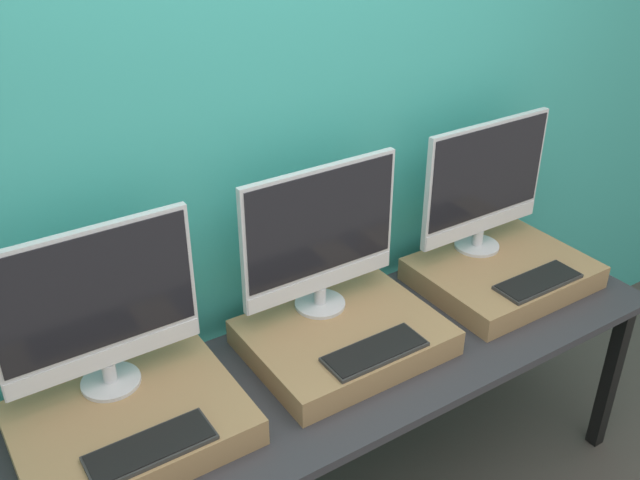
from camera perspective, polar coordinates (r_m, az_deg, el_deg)
name	(u,v)px	position (r m, az deg, el deg)	size (l,w,h in m)	color
wall_back	(285,145)	(2.29, -2.82, 7.62)	(8.00, 0.04, 2.60)	teal
workbench	(353,372)	(2.34, 2.64, -10.53)	(2.20, 0.66, 0.71)	#2D2D33
wooden_riser_left	(131,424)	(2.08, -14.91, -14.03)	(0.61, 0.47, 0.09)	#99754C
monitor_left	(97,306)	(2.00, -17.41, -5.06)	(0.55, 0.17, 0.50)	silver
keyboard_left	(151,447)	(1.93, -13.40, -15.84)	(0.33, 0.12, 0.01)	#2D2D2D
wooden_riser_center	(344,337)	(2.31, 1.93, -7.79)	(0.61, 0.47, 0.09)	#99754C
monitor_center	(320,235)	(2.24, 0.02, 0.39)	(0.55, 0.17, 0.50)	silver
keyboard_center	(375,351)	(2.18, 4.42, -8.87)	(0.33, 0.12, 0.01)	#2D2D2D
wooden_riser_right	(502,273)	(2.71, 14.37, -2.57)	(0.61, 0.47, 0.09)	#99754C
monitor_right	(485,183)	(2.65, 13.05, 4.46)	(0.55, 0.17, 0.50)	silver
keyboard_right	(538,281)	(2.60, 17.05, -3.18)	(0.33, 0.12, 0.01)	#2D2D2D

